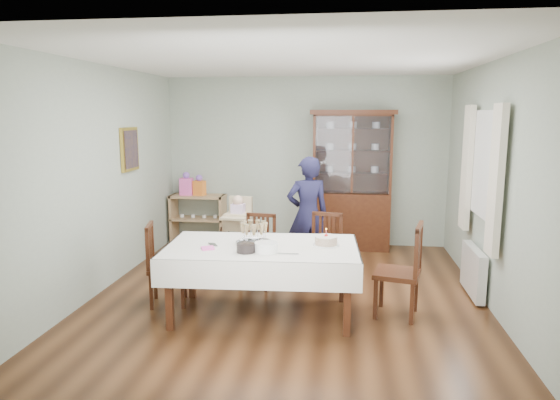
% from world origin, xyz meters
% --- Properties ---
extents(floor, '(5.00, 5.00, 0.00)m').
position_xyz_m(floor, '(0.00, 0.00, 0.00)').
color(floor, '#593319').
rests_on(floor, ground).
extents(room_shell, '(5.00, 5.00, 5.00)m').
position_xyz_m(room_shell, '(0.00, 0.53, 1.70)').
color(room_shell, '#9EAA99').
rests_on(room_shell, floor).
extents(dining_table, '(2.06, 1.25, 0.76)m').
position_xyz_m(dining_table, '(-0.20, -0.58, 0.38)').
color(dining_table, '#422110').
rests_on(dining_table, floor).
extents(china_cabinet, '(1.30, 0.48, 2.18)m').
position_xyz_m(china_cabinet, '(0.75, 2.26, 1.12)').
color(china_cabinet, '#422110').
rests_on(china_cabinet, floor).
extents(sideboard, '(0.90, 0.38, 0.80)m').
position_xyz_m(sideboard, '(-1.75, 2.28, 0.40)').
color(sideboard, tan).
rests_on(sideboard, floor).
extents(picture_frame, '(0.04, 0.48, 0.58)m').
position_xyz_m(picture_frame, '(-2.22, 0.80, 1.65)').
color(picture_frame, gold).
rests_on(picture_frame, room_shell).
extents(window, '(0.04, 1.02, 1.22)m').
position_xyz_m(window, '(2.22, 0.30, 1.55)').
color(window, white).
rests_on(window, room_shell).
extents(curtain_left, '(0.07, 0.30, 1.55)m').
position_xyz_m(curtain_left, '(2.16, -0.32, 1.45)').
color(curtain_left, silver).
rests_on(curtain_left, room_shell).
extents(curtain_right, '(0.07, 0.30, 1.55)m').
position_xyz_m(curtain_right, '(2.16, 0.92, 1.45)').
color(curtain_right, silver).
rests_on(curtain_right, room_shell).
extents(radiator, '(0.10, 0.80, 0.55)m').
position_xyz_m(radiator, '(2.16, 0.30, 0.30)').
color(radiator, white).
rests_on(radiator, floor).
extents(chair_far_left, '(0.45, 0.45, 0.89)m').
position_xyz_m(chair_far_left, '(-0.41, 0.31, 0.26)').
color(chair_far_left, '#422110').
rests_on(chair_far_left, floor).
extents(chair_far_right, '(0.47, 0.47, 0.90)m').
position_xyz_m(chair_far_right, '(0.40, 0.40, 0.27)').
color(chair_far_right, '#422110').
rests_on(chair_far_right, floor).
extents(chair_end_left, '(0.50, 0.50, 0.92)m').
position_xyz_m(chair_end_left, '(-1.32, -0.40, 0.27)').
color(chair_end_left, '#422110').
rests_on(chair_end_left, floor).
extents(chair_end_right, '(0.54, 0.54, 1.00)m').
position_xyz_m(chair_end_right, '(1.23, -0.42, 0.30)').
color(chair_end_right, '#422110').
rests_on(chair_end_right, floor).
extents(woman, '(0.66, 0.53, 1.57)m').
position_xyz_m(woman, '(0.16, 0.99, 0.78)').
color(woman, black).
rests_on(woman, floor).
extents(high_chair, '(0.50, 0.50, 1.01)m').
position_xyz_m(high_chair, '(-0.82, 1.10, 0.39)').
color(high_chair, black).
rests_on(high_chair, floor).
extents(champagne_tray, '(0.39, 0.39, 0.24)m').
position_xyz_m(champagne_tray, '(-0.30, -0.52, 0.84)').
color(champagne_tray, silver).
rests_on(champagne_tray, dining_table).
extents(birthday_cake, '(0.27, 0.27, 0.19)m').
position_xyz_m(birthday_cake, '(0.46, -0.49, 0.81)').
color(birthday_cake, white).
rests_on(birthday_cake, dining_table).
extents(plate_stack_dark, '(0.19, 0.19, 0.09)m').
position_xyz_m(plate_stack_dark, '(-0.32, -0.84, 0.80)').
color(plate_stack_dark, black).
rests_on(plate_stack_dark, dining_table).
extents(plate_stack_white, '(0.29, 0.29, 0.10)m').
position_xyz_m(plate_stack_white, '(-0.12, -0.82, 0.81)').
color(plate_stack_white, white).
rests_on(plate_stack_white, dining_table).
extents(napkin_stack, '(0.17, 0.17, 0.02)m').
position_xyz_m(napkin_stack, '(-0.73, -0.78, 0.77)').
color(napkin_stack, '#F65ABA').
rests_on(napkin_stack, dining_table).
extents(cutlery, '(0.16, 0.17, 0.01)m').
position_xyz_m(cutlery, '(-0.75, -0.62, 0.77)').
color(cutlery, silver).
rests_on(cutlery, dining_table).
extents(cake_knife, '(0.27, 0.03, 0.01)m').
position_xyz_m(cake_knife, '(0.07, -0.87, 0.77)').
color(cake_knife, silver).
rests_on(cake_knife, dining_table).
extents(gift_bag_pink, '(0.21, 0.13, 0.38)m').
position_xyz_m(gift_bag_pink, '(-1.93, 2.26, 0.97)').
color(gift_bag_pink, '#F65ABA').
rests_on(gift_bag_pink, sideboard).
extents(gift_bag_orange, '(0.21, 0.17, 0.34)m').
position_xyz_m(gift_bag_orange, '(-1.71, 2.26, 0.95)').
color(gift_bag_orange, orange).
rests_on(gift_bag_orange, sideboard).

